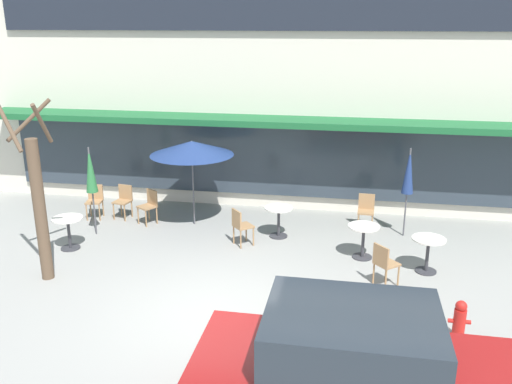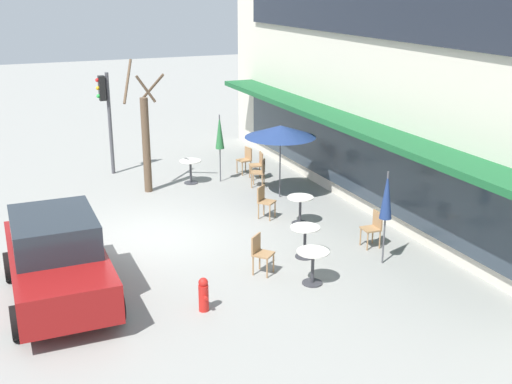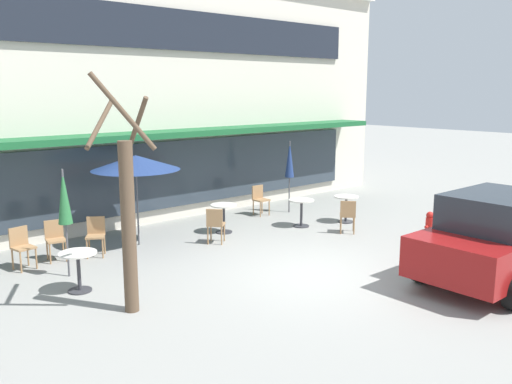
# 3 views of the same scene
# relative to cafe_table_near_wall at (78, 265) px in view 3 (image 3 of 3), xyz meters

# --- Properties ---
(ground_plane) EXTENTS (80.00, 80.00, 0.00)m
(ground_plane) POSITION_rel_cafe_table_near_wall_xyz_m (4.07, -2.29, -0.52)
(ground_plane) COLOR gray
(building_facade) EXTENTS (18.50, 9.10, 7.43)m
(building_facade) POSITION_rel_cafe_table_near_wall_xyz_m (4.07, 7.68, 3.20)
(building_facade) COLOR beige
(building_facade) RESTS_ON ground
(cafe_table_near_wall) EXTENTS (0.70, 0.70, 0.76)m
(cafe_table_near_wall) POSITION_rel_cafe_table_near_wall_xyz_m (0.00, 0.00, 0.00)
(cafe_table_near_wall) COLOR #333338
(cafe_table_near_wall) RESTS_ON ground
(cafe_table_streetside) EXTENTS (0.70, 0.70, 0.76)m
(cafe_table_streetside) POSITION_rel_cafe_table_near_wall_xyz_m (6.66, 0.68, 0.00)
(cafe_table_streetside) COLOR #333338
(cafe_table_streetside) RESTS_ON ground
(cafe_table_by_tree) EXTENTS (0.70, 0.70, 0.76)m
(cafe_table_by_tree) POSITION_rel_cafe_table_near_wall_xyz_m (4.65, 1.58, 0.00)
(cafe_table_by_tree) COLOR #333338
(cafe_table_by_tree) RESTS_ON ground
(cafe_table_mid_patio) EXTENTS (0.70, 0.70, 0.76)m
(cafe_table_mid_patio) POSITION_rel_cafe_table_near_wall_xyz_m (7.98, 0.19, 0.00)
(cafe_table_mid_patio) COLOR #333338
(cafe_table_mid_patio) RESTS_ON ground
(patio_umbrella_green_folded) EXTENTS (0.28, 0.28, 2.20)m
(patio_umbrella_green_folded) POSITION_rel_cafe_table_near_wall_xyz_m (7.67, 2.18, 1.11)
(patio_umbrella_green_folded) COLOR #4C4C51
(patio_umbrella_green_folded) RESTS_ON ground
(patio_umbrella_cream_folded) EXTENTS (2.10, 2.10, 2.20)m
(patio_umbrella_cream_folded) POSITION_rel_cafe_table_near_wall_xyz_m (2.39, 2.04, 1.51)
(patio_umbrella_cream_folded) COLOR #4C4C51
(patio_umbrella_cream_folded) RESTS_ON ground
(patio_umbrella_corner_open) EXTENTS (0.28, 0.28, 2.20)m
(patio_umbrella_corner_open) POSITION_rel_cafe_table_near_wall_xyz_m (0.18, 0.95, 1.11)
(patio_umbrella_corner_open) COLOR #4C4C51
(patio_umbrella_corner_open) RESTS_ON ground
(cafe_chair_0) EXTENTS (0.42, 0.42, 0.89)m
(cafe_chair_0) POSITION_rel_cafe_table_near_wall_xyz_m (6.75, 2.51, 0.01)
(cafe_chair_0) COLOR #9E754C
(cafe_chair_0) RESTS_ON ground
(cafe_chair_1) EXTENTS (0.56, 0.56, 0.89)m
(cafe_chair_1) POSITION_rel_cafe_table_near_wall_xyz_m (3.85, 0.89, 0.01)
(cafe_chair_1) COLOR #9E754C
(cafe_chair_1) RESTS_ON ground
(cafe_chair_2) EXTENTS (0.56, 0.56, 0.89)m
(cafe_chair_2) POSITION_rel_cafe_table_near_wall_xyz_m (7.05, -0.62, 0.01)
(cafe_chair_2) COLOR #9E754C
(cafe_chair_2) RESTS_ON ground
(cafe_chair_3) EXTENTS (0.55, 0.55, 0.89)m
(cafe_chair_3) POSITION_rel_cafe_table_near_wall_xyz_m (1.23, 1.90, 0.01)
(cafe_chair_3) COLOR #9E754C
(cafe_chair_3) RESTS_ON ground
(cafe_chair_4) EXTENTS (0.47, 0.47, 0.89)m
(cafe_chair_4) POSITION_rel_cafe_table_near_wall_xyz_m (0.41, 2.18, 0.01)
(cafe_chair_4) COLOR #9E754C
(cafe_chair_4) RESTS_ON ground
(cafe_chair_5) EXTENTS (0.46, 0.46, 0.89)m
(cafe_chair_5) POSITION_rel_cafe_table_near_wall_xyz_m (-0.35, 2.06, 0.01)
(cafe_chair_5) COLOR #9E754C
(cafe_chair_5) RESTS_ON ground
(parked_sedan) EXTENTS (4.21, 2.03, 1.76)m
(parked_sedan) POSITION_rel_cafe_table_near_wall_xyz_m (6.53, -4.86, 0.36)
(parked_sedan) COLOR maroon
(parked_sedan) RESTS_ON ground
(street_tree) EXTENTS (0.99, 1.31, 4.00)m
(street_tree) POSITION_rel_cafe_table_near_wall_xyz_m (0.28, -1.47, 1.16)
(street_tree) COLOR brown
(street_tree) RESTS_ON ground
(fire_hydrant) EXTENTS (0.36, 0.20, 0.71)m
(fire_hydrant) POSITION_rel_cafe_table_near_wall_xyz_m (8.20, -2.33, -0.16)
(fire_hydrant) COLOR red
(fire_hydrant) RESTS_ON ground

